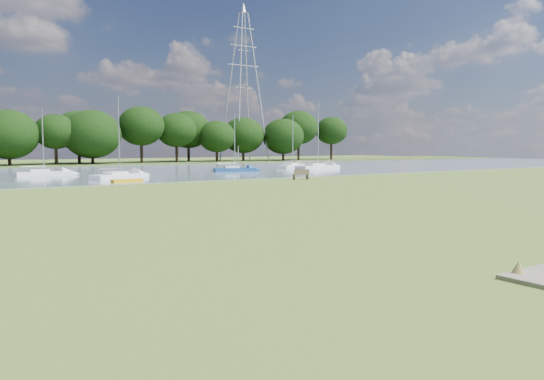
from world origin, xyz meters
TOP-DOWN VIEW (x-y plane):
  - ground at (0.00, 0.00)m, footprint 220.00×220.00m
  - river at (0.00, 42.00)m, footprint 220.00×40.00m
  - far_bank at (0.00, 72.00)m, footprint 220.00×20.00m
  - riverbank_bench at (16.42, 19.31)m, footprint 1.61×0.81m
  - kayak at (1.67, 24.00)m, footprint 2.76×1.02m
  - pylon at (40.99, 70.00)m, footprint 6.99×4.90m
  - tree_line at (-2.26, 68.00)m, footprint 137.44×8.29m
  - sailboat_0 at (-2.21, 37.98)m, footprint 5.25×1.55m
  - sailboat_1 at (29.94, 38.97)m, footprint 6.15×3.89m
  - sailboat_2 at (31.16, 35.04)m, footprint 7.05×2.97m
  - sailboat_3 at (2.71, 29.22)m, footprint 5.93×3.71m
  - sailboat_4 at (18.26, 34.69)m, footprint 5.14×2.72m

SIDE VIEW (x-z plane):
  - ground at x=0.00m, z-range 0.00..0.00m
  - river at x=0.00m, z-range -0.05..0.05m
  - far_bank at x=0.00m, z-range -0.20..0.20m
  - kayak at x=1.67m, z-range 0.05..0.32m
  - sailboat_3 at x=2.71m, z-range -3.34..4.25m
  - sailboat_0 at x=-2.21m, z-range -2.93..3.85m
  - sailboat_4 at x=18.26m, z-range -2.95..3.88m
  - sailboat_1 at x=29.94m, z-range -3.11..4.06m
  - riverbank_bench at x=16.42m, z-range 0.00..0.95m
  - sailboat_2 at x=31.16m, z-range -3.97..4.96m
  - tree_line at x=-2.26m, z-range 0.96..10.99m
  - pylon at x=40.99m, z-range 3.95..34.41m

